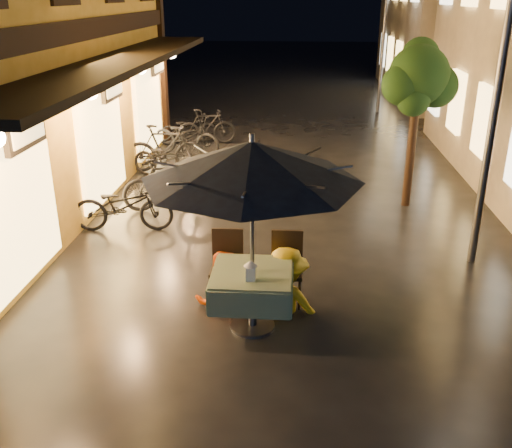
# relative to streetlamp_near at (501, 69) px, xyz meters

# --- Properties ---
(ground) EXTENTS (90.00, 90.00, 0.00)m
(ground) POSITION_rel_streetlamp_near_xyz_m (-3.00, -2.00, -2.92)
(ground) COLOR black
(ground) RESTS_ON ground
(street_tree) EXTENTS (1.43, 1.20, 3.15)m
(street_tree) POSITION_rel_streetlamp_near_xyz_m (-0.59, 2.51, -0.50)
(street_tree) COLOR black
(street_tree) RESTS_ON ground
(streetlamp_near) EXTENTS (0.36, 0.36, 4.23)m
(streetlamp_near) POSITION_rel_streetlamp_near_xyz_m (0.00, 0.00, 0.00)
(streetlamp_near) COLOR #59595E
(streetlamp_near) RESTS_ON ground
(streetlamp_far) EXTENTS (0.36, 0.36, 4.23)m
(streetlamp_far) POSITION_rel_streetlamp_near_xyz_m (0.00, 12.00, 0.00)
(streetlamp_far) COLOR #59595E
(streetlamp_far) RESTS_ON ground
(cafe_table) EXTENTS (0.99, 0.99, 0.78)m
(cafe_table) POSITION_rel_streetlamp_near_xyz_m (-3.26, -2.15, -2.33)
(cafe_table) COLOR #59595E
(cafe_table) RESTS_ON ground
(patio_umbrella) EXTENTS (2.55, 2.55, 2.46)m
(patio_umbrella) POSITION_rel_streetlamp_near_xyz_m (-3.26, -2.15, -0.77)
(patio_umbrella) COLOR #59595E
(patio_umbrella) RESTS_ON ground
(cafe_chair_left) EXTENTS (0.42, 0.42, 0.97)m
(cafe_chair_left) POSITION_rel_streetlamp_near_xyz_m (-3.66, -1.41, -2.38)
(cafe_chair_left) COLOR black
(cafe_chair_left) RESTS_ON ground
(cafe_chair_right) EXTENTS (0.42, 0.42, 0.97)m
(cafe_chair_right) POSITION_rel_streetlamp_near_xyz_m (-2.86, -1.41, -2.38)
(cafe_chair_right) COLOR black
(cafe_chair_right) RESTS_ON ground
(table_lantern) EXTENTS (0.16, 0.16, 0.25)m
(table_lantern) POSITION_rel_streetlamp_near_xyz_m (-3.26, -2.37, -2.00)
(table_lantern) COLOR white
(table_lantern) RESTS_ON cafe_table
(person_orange) EXTENTS (0.79, 0.65, 1.49)m
(person_orange) POSITION_rel_streetlamp_near_xyz_m (-3.72, -1.60, -2.17)
(person_orange) COLOR #C63800
(person_orange) RESTS_ON ground
(person_yellow) EXTENTS (1.16, 0.81, 1.65)m
(person_yellow) POSITION_rel_streetlamp_near_xyz_m (-2.86, -1.62, -2.09)
(person_yellow) COLOR yellow
(person_yellow) RESTS_ON ground
(bicycle_0) EXTENTS (1.79, 0.80, 0.91)m
(bicycle_0) POSITION_rel_streetlamp_near_xyz_m (-5.75, 0.82, -2.46)
(bicycle_0) COLOR black
(bicycle_0) RESTS_ON ground
(bicycle_1) EXTENTS (1.76, 0.96, 1.02)m
(bicycle_1) POSITION_rel_streetlamp_near_xyz_m (-5.21, 1.90, -2.41)
(bicycle_1) COLOR black
(bicycle_1) RESTS_ON ground
(bicycle_2) EXTENTS (1.81, 1.11, 0.90)m
(bicycle_2) POSITION_rel_streetlamp_near_xyz_m (-5.66, 3.85, -2.47)
(bicycle_2) COLOR black
(bicycle_2) RESTS_ON ground
(bicycle_3) EXTENTS (1.90, 0.76, 1.11)m
(bicycle_3) POSITION_rel_streetlamp_near_xyz_m (-5.80, 4.37, -2.36)
(bicycle_3) COLOR black
(bicycle_3) RESTS_ON ground
(bicycle_4) EXTENTS (2.00, 1.20, 0.99)m
(bicycle_4) POSITION_rel_streetlamp_near_xyz_m (-5.61, 5.82, -2.42)
(bicycle_4) COLOR black
(bicycle_4) RESTS_ON ground
(bicycle_5) EXTENTS (1.66, 0.75, 0.96)m
(bicycle_5) POSITION_rel_streetlamp_near_xyz_m (-5.26, 7.04, -2.44)
(bicycle_5) COLOR black
(bicycle_5) RESTS_ON ground
(bicycle_6) EXTENTS (1.71, 1.18, 0.85)m
(bicycle_6) POSITION_rel_streetlamp_near_xyz_m (-5.78, 7.04, -2.49)
(bicycle_6) COLOR black
(bicycle_6) RESTS_ON ground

